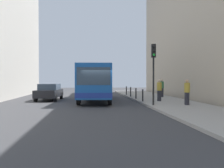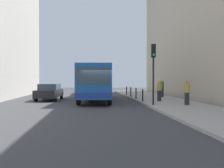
# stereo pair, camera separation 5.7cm
# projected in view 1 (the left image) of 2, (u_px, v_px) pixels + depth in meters

# --- Properties ---
(ground_plane) EXTENTS (80.00, 80.00, 0.00)m
(ground_plane) POSITION_uv_depth(u_px,v_px,m) (100.00, 106.00, 17.79)
(ground_plane) COLOR #38383A
(sidewalk) EXTENTS (4.40, 40.00, 0.15)m
(sidewalk) POSITION_uv_depth(u_px,v_px,m) (174.00, 104.00, 18.30)
(sidewalk) COLOR #9E9991
(sidewalk) RESTS_ON ground
(bus) EXTENTS (3.06, 11.13, 3.00)m
(bus) POSITION_uv_depth(u_px,v_px,m) (95.00, 81.00, 22.43)
(bus) COLOR #19519E
(bus) RESTS_ON ground
(car_beside_bus) EXTENTS (2.08, 4.50, 1.48)m
(car_beside_bus) POSITION_uv_depth(u_px,v_px,m) (49.00, 92.00, 22.72)
(car_beside_bus) COLOR black
(car_beside_bus) RESTS_ON ground
(traffic_light) EXTENTS (0.28, 0.33, 4.10)m
(traffic_light) POSITION_uv_depth(u_px,v_px,m) (154.00, 63.00, 16.92)
(traffic_light) COLOR black
(traffic_light) RESTS_ON sidewalk
(bollard_near) EXTENTS (0.11, 0.11, 0.95)m
(bollard_near) POSITION_uv_depth(u_px,v_px,m) (143.00, 95.00, 19.81)
(bollard_near) COLOR black
(bollard_near) RESTS_ON sidewalk
(bollard_mid) EXTENTS (0.11, 0.11, 0.95)m
(bollard_mid) POSITION_uv_depth(u_px,v_px,m) (136.00, 93.00, 22.63)
(bollard_mid) COLOR black
(bollard_mid) RESTS_ON sidewalk
(bollard_far) EXTENTS (0.11, 0.11, 0.95)m
(bollard_far) POSITION_uv_depth(u_px,v_px,m) (131.00, 92.00, 25.45)
(bollard_far) COLOR black
(bollard_far) RESTS_ON sidewalk
(bollard_farthest) EXTENTS (0.11, 0.11, 0.95)m
(bollard_farthest) POSITION_uv_depth(u_px,v_px,m) (126.00, 91.00, 28.27)
(bollard_farthest) COLOR black
(bollard_farthest) RESTS_ON sidewalk
(pedestrian_near_signal) EXTENTS (0.38, 0.38, 1.74)m
(pedestrian_near_signal) POSITION_uv_depth(u_px,v_px,m) (187.00, 92.00, 17.04)
(pedestrian_near_signal) COLOR #26262D
(pedestrian_near_signal) RESTS_ON sidewalk
(pedestrian_mid_sidewalk) EXTENTS (0.38, 0.38, 1.72)m
(pedestrian_mid_sidewalk) POSITION_uv_depth(u_px,v_px,m) (159.00, 90.00, 20.14)
(pedestrian_mid_sidewalk) COLOR #26262D
(pedestrian_mid_sidewalk) RESTS_ON sidewalk
(pedestrian_far_sidewalk) EXTENTS (0.38, 0.38, 1.75)m
(pedestrian_far_sidewalk) POSITION_uv_depth(u_px,v_px,m) (162.00, 88.00, 24.69)
(pedestrian_far_sidewalk) COLOR #26262D
(pedestrian_far_sidewalk) RESTS_ON sidewalk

